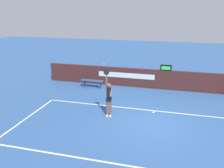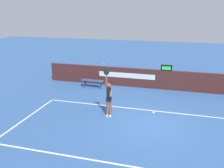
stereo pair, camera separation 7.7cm
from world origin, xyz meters
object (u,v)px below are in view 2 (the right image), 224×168
(speed_display, at_px, (166,68))
(tennis_player, at_px, (109,97))
(tennis_ball, at_px, (104,64))
(courtside_bench_near, at_px, (92,82))

(speed_display, distance_m, tennis_player, 5.64)
(tennis_ball, xyz_separation_m, courtside_bench_near, (-2.22, 4.36, -2.33))
(speed_display, distance_m, tennis_ball, 6.02)
(speed_display, distance_m, courtside_bench_near, 5.03)
(tennis_ball, bearing_deg, speed_display, 63.70)
(courtside_bench_near, bearing_deg, tennis_ball, -63.05)
(tennis_player, xyz_separation_m, courtside_bench_near, (-2.38, 4.14, -0.64))
(speed_display, bearing_deg, courtside_bench_near, -169.23)
(tennis_player, relative_size, courtside_bench_near, 1.58)
(tennis_ball, bearing_deg, courtside_bench_near, 116.95)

